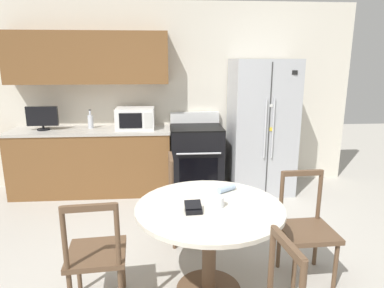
{
  "coord_description": "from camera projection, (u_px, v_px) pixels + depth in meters",
  "views": [
    {
      "loc": [
        -0.11,
        -2.35,
        1.82
      ],
      "look_at": [
        0.16,
        1.15,
        0.95
      ],
      "focal_mm": 32.0,
      "sensor_mm": 36.0,
      "label": 1
    }
  ],
  "objects": [
    {
      "name": "countertop_tv",
      "position": [
        42.0,
        117.0,
        4.54
      ],
      "size": [
        0.41,
        0.16,
        0.32
      ],
      "color": "black",
      "rests_on": "kitchen_counter"
    },
    {
      "name": "candle_glass",
      "position": [
        218.0,
        202.0,
        2.58
      ],
      "size": [
        0.09,
        0.09,
        0.08
      ],
      "color": "silver",
      "rests_on": "dining_table"
    },
    {
      "name": "counter_bottle",
      "position": [
        91.0,
        121.0,
        4.69
      ],
      "size": [
        0.07,
        0.07,
        0.26
      ],
      "color": "silver",
      "rests_on": "kitchen_counter"
    },
    {
      "name": "microwave",
      "position": [
        135.0,
        118.0,
        4.64
      ],
      "size": [
        0.51,
        0.38,
        0.29
      ],
      "color": "white",
      "rests_on": "kitchen_counter"
    },
    {
      "name": "wallet",
      "position": [
        193.0,
        208.0,
        2.49
      ],
      "size": [
        0.13,
        0.13,
        0.07
      ],
      "color": "black",
      "rests_on": "dining_table"
    },
    {
      "name": "dining_chair_far",
      "position": [
        187.0,
        200.0,
        3.47
      ],
      "size": [
        0.43,
        0.43,
        0.9
      ],
      "rotation": [
        0.0,
        0.0,
        4.75
      ],
      "color": "brown",
      "rests_on": "ground_plane"
    },
    {
      "name": "back_wall",
      "position": [
        152.0,
        87.0,
        4.86
      ],
      "size": [
        5.2,
        0.44,
        2.6
      ],
      "color": "silver",
      "rests_on": "ground_plane"
    },
    {
      "name": "folded_napkin",
      "position": [
        226.0,
        189.0,
        2.87
      ],
      "size": [
        0.17,
        0.14,
        0.05
      ],
      "color": "#A3BCDB",
      "rests_on": "dining_table"
    },
    {
      "name": "refrigerator",
      "position": [
        261.0,
        127.0,
        4.74
      ],
      "size": [
        0.84,
        0.75,
        1.83
      ],
      "color": "#B2B5BA",
      "rests_on": "ground_plane"
    },
    {
      "name": "oven_range",
      "position": [
        196.0,
        158.0,
        4.82
      ],
      "size": [
        0.71,
        0.68,
        1.08
      ],
      "color": "black",
      "rests_on": "ground_plane"
    },
    {
      "name": "kitchen_counter",
      "position": [
        93.0,
        161.0,
        4.75
      ],
      "size": [
        2.16,
        0.64,
        0.9
      ],
      "color": "brown",
      "rests_on": "ground_plane"
    },
    {
      "name": "dining_chair_right",
      "position": [
        306.0,
        229.0,
        2.87
      ],
      "size": [
        0.43,
        0.43,
        0.9
      ],
      "rotation": [
        0.0,
        0.0,
        3.18
      ],
      "color": "brown",
      "rests_on": "ground_plane"
    },
    {
      "name": "dining_chair_left",
      "position": [
        96.0,
        255.0,
        2.49
      ],
      "size": [
        0.45,
        0.45,
        0.9
      ],
      "rotation": [
        0.0,
        0.0,
        6.37
      ],
      "color": "brown",
      "rests_on": "ground_plane"
    },
    {
      "name": "dining_table",
      "position": [
        209.0,
        225.0,
        2.63
      ],
      "size": [
        1.13,
        1.13,
        0.74
      ],
      "color": "beige",
      "rests_on": "ground_plane"
    }
  ]
}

